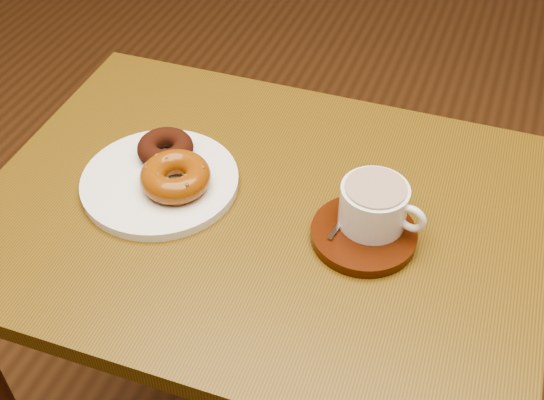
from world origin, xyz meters
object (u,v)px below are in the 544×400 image
(cafe_table, at_px, (261,261))
(donut_plate, at_px, (160,181))
(saucer, at_px, (363,235))
(coffee_cup, at_px, (375,205))

(cafe_table, relative_size, donut_plate, 3.52)
(donut_plate, bearing_deg, saucer, 0.35)
(coffee_cup, bearing_deg, cafe_table, -165.20)
(donut_plate, xyz_separation_m, coffee_cup, (0.34, 0.02, 0.04))
(donut_plate, xyz_separation_m, saucer, (0.33, 0.00, 0.00))
(saucer, bearing_deg, coffee_cup, 73.43)
(cafe_table, height_order, donut_plate, donut_plate)
(cafe_table, distance_m, coffee_cup, 0.25)
(donut_plate, height_order, saucer, saucer)
(cafe_table, distance_m, donut_plate, 0.22)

